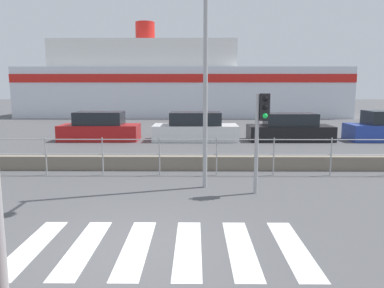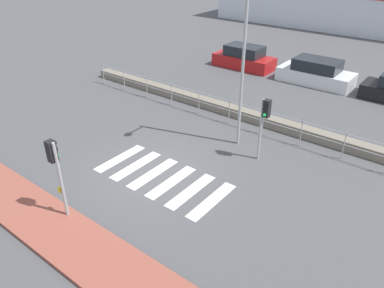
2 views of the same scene
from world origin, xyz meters
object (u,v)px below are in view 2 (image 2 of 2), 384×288
parked_car_red (244,58)px  traffic_light_near (56,164)px  streetlamp (241,47)px  traffic_light_far (264,117)px  parked_car_white (316,73)px

parked_car_red → traffic_light_near: bearing=-78.5°
parked_car_red → streetlamp: bearing=-61.1°
traffic_light_far → parked_car_red: 11.92m
streetlamp → parked_car_white: streetlamp is taller
streetlamp → traffic_light_far: bearing=-15.4°
traffic_light_far → traffic_light_near: bearing=-115.4°
traffic_light_near → parked_car_white: 16.77m
traffic_light_near → traffic_light_far: traffic_light_near is taller
traffic_light_near → parked_car_red: (-3.39, 16.64, -1.34)m
traffic_light_far → parked_car_white: bearing=99.6°
traffic_light_far → parked_car_red: (-6.63, 9.83, -1.26)m
streetlamp → parked_car_white: (-0.26, 9.44, -3.56)m
parked_car_red → parked_car_white: bearing=0.0°
streetlamp → parked_car_red: 11.36m
traffic_light_near → traffic_light_far: 7.54m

